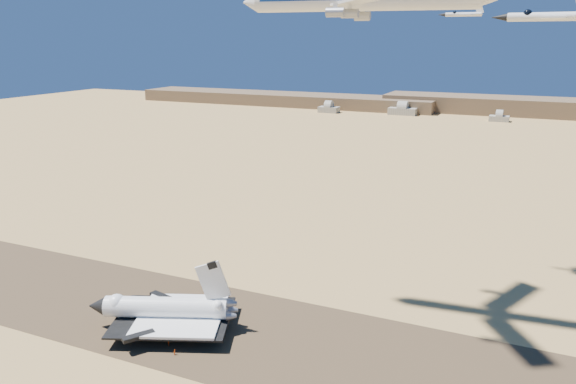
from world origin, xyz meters
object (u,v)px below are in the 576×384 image
at_px(crew_a, 167,338).
at_px(crew_c, 169,343).
at_px(shuttle, 165,310).
at_px(crew_b, 175,352).
at_px(chase_jet_b, 545,16).
at_px(carrier_747, 356,0).
at_px(chase_jet_d, 462,14).

distance_m(crew_a, crew_c, 2.87).
relative_size(shuttle, crew_b, 27.04).
height_order(crew_c, chase_jet_b, chase_jet_b).
bearing_deg(crew_c, crew_b, 171.05).
distance_m(carrier_747, crew_a, 105.94).
bearing_deg(crew_a, crew_c, -143.15).
bearing_deg(chase_jet_d, shuttle, -128.41).
height_order(carrier_747, chase_jet_b, carrier_747).
distance_m(carrier_747, crew_c, 106.13).
xyz_separation_m(carrier_747, crew_a, (-38.34, -40.91, -89.89)).
bearing_deg(crew_b, crew_c, 36.67).
distance_m(crew_b, crew_c, 5.24).
xyz_separation_m(carrier_747, crew_c, (-36.39, -43.02, -89.94)).
height_order(shuttle, crew_b, shuttle).
height_order(carrier_747, crew_b, carrier_747).
xyz_separation_m(crew_c, chase_jet_b, (84.50, -11.09, 83.23)).
height_order(carrier_747, crew_c, carrier_747).
xyz_separation_m(crew_a, crew_b, (6.18, -5.19, -0.05)).
relative_size(crew_a, crew_b, 1.06).
bearing_deg(carrier_747, crew_a, -138.35).
height_order(crew_b, crew_c, crew_c).
relative_size(carrier_747, chase_jet_d, 4.98).
relative_size(crew_a, chase_jet_b, 0.11).
xyz_separation_m(shuttle, chase_jet_b, (91.01, -18.91, 78.41)).
relative_size(crew_c, chase_jet_b, 0.11).
xyz_separation_m(shuttle, carrier_747, (42.90, 35.20, 85.12)).
distance_m(shuttle, chase_jet_d, 133.26).
bearing_deg(carrier_747, shuttle, -145.84).
distance_m(chase_jet_b, chase_jet_d, 104.12).
height_order(crew_b, chase_jet_b, chase_jet_b).
bearing_deg(carrier_747, crew_b, -130.11).
height_order(chase_jet_b, chase_jet_d, chase_jet_d).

